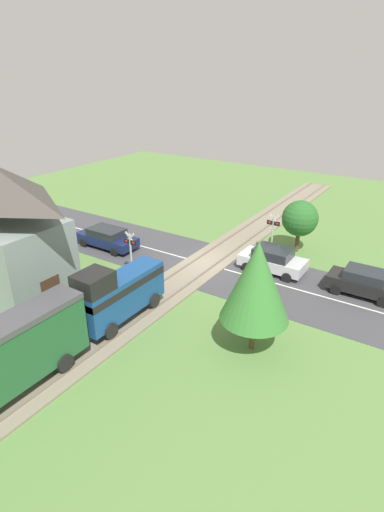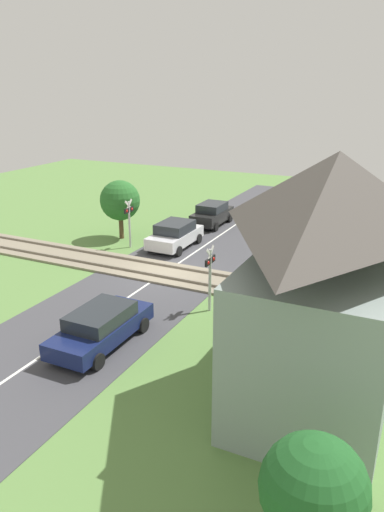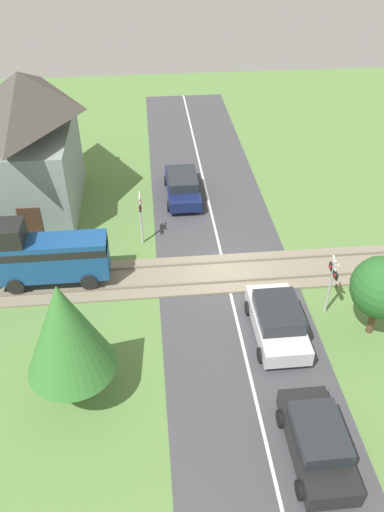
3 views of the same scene
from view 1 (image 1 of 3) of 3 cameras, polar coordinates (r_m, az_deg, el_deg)
name	(u,v)px [view 1 (image 1 of 3)]	position (r m, az deg, el deg)	size (l,w,h in m)	color
ground_plane	(205,264)	(26.06, 1.93, -1.17)	(60.00, 60.00, 0.00)	#5B8442
road_surface	(205,264)	(26.06, 1.93, -1.15)	(48.00, 6.40, 0.02)	#424247
track_bed	(205,263)	(26.03, 1.93, -1.03)	(2.80, 48.00, 0.24)	gray
car_near_crossing	(273,259)	(25.31, 11.44, -0.48)	(4.04, 2.01, 1.54)	silver
car_far_side	(107,237)	(28.93, -12.06, 2.62)	(4.56, 1.97, 1.42)	#141E4C
car_behind_queue	(364,282)	(24.14, 23.31, -3.43)	(3.82, 1.83, 1.53)	black
crossing_signal_west_approach	(273,229)	(27.35, 11.47, 3.83)	(0.90, 0.18, 2.87)	#B7B7B7
crossing_signal_east_approach	(131,248)	(24.08, -8.77, 1.12)	(0.90, 0.18, 2.87)	#B7B7B7
station_building	(0,234)	(23.23, -25.78, 2.90)	(7.70, 4.39, 7.51)	gray
pedestrian_by_station	(47,317)	(20.57, -20.01, -8.23)	(0.37, 0.37, 1.51)	#333338
tree_roadside_hedge	(256,282)	(16.95, 9.18, -3.63)	(3.03, 3.03, 5.23)	brown
tree_beyond_track	(300,219)	(28.07, 15.17, 5.18)	(2.44, 2.44, 3.63)	brown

